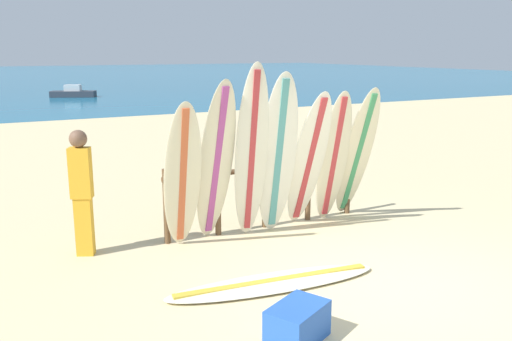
{
  "coord_description": "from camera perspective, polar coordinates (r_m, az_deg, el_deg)",
  "views": [
    {
      "loc": [
        -4.13,
        -4.43,
        2.71
      ],
      "look_at": [
        -0.28,
        2.97,
        0.85
      ],
      "focal_mm": 37.9,
      "sensor_mm": 36.0,
      "label": 1
    }
  ],
  "objects": [
    {
      "name": "beachgoer_standing",
      "position": [
        7.49,
        -17.93,
        -1.72
      ],
      "size": [
        0.32,
        0.28,
        1.71
      ],
      "color": "gold",
      "rests_on": "ground"
    },
    {
      "name": "surfboard_leaning_center_right",
      "position": [
        8.2,
        5.57,
        1.06
      ],
      "size": [
        0.58,
        0.9,
        2.16
      ],
      "color": "white",
      "rests_on": "ground"
    },
    {
      "name": "ocean_water",
      "position": [
        62.63,
        -24.01,
        9.05
      ],
      "size": [
        120.0,
        80.0,
        0.01
      ],
      "primitive_type": "cube",
      "color": "#196B93",
      "rests_on": "ground"
    },
    {
      "name": "cooler_box",
      "position": [
        5.33,
        4.41,
        -15.76
      ],
      "size": [
        0.72,
        0.63,
        0.36
      ],
      "primitive_type": "cube",
      "rotation": [
        0.0,
        0.0,
        0.46
      ],
      "color": "blue",
      "rests_on": "ground"
    },
    {
      "name": "surfboard_leaning_left",
      "position": [
        7.55,
        -4.26,
        0.86
      ],
      "size": [
        0.58,
        0.77,
        2.36
      ],
      "color": "beige",
      "rests_on": "ground"
    },
    {
      "name": "surfboard_leaning_far_right",
      "position": [
        8.74,
        10.62,
        1.73
      ],
      "size": [
        0.63,
        1.05,
        2.19
      ],
      "color": "beige",
      "rests_on": "ground"
    },
    {
      "name": "surfboard_leaning_center",
      "position": [
        7.86,
        2.32,
        1.65
      ],
      "size": [
        0.65,
        0.66,
        2.44
      ],
      "color": "white",
      "rests_on": "ground"
    },
    {
      "name": "surfboard_leaning_far_left",
      "position": [
        7.28,
        -7.77,
        -0.69
      ],
      "size": [
        0.6,
        0.79,
        2.1
      ],
      "color": "beige",
      "rests_on": "ground"
    },
    {
      "name": "small_boat_offshore",
      "position": [
        33.89,
        -18.73,
        7.78
      ],
      "size": [
        2.67,
        1.8,
        0.71
      ],
      "color": "#333842",
      "rests_on": "ocean_water"
    },
    {
      "name": "surfboard_rack",
      "position": [
        8.34,
        0.95,
        -1.56
      ],
      "size": [
        3.28,
        0.09,
        1.09
      ],
      "color": "brown",
      "rests_on": "ground"
    },
    {
      "name": "surfboard_leaning_right",
      "position": [
        8.5,
        8.18,
        1.34
      ],
      "size": [
        0.58,
        0.74,
        2.14
      ],
      "color": "beige",
      "rests_on": "ground"
    },
    {
      "name": "ground_plane",
      "position": [
        6.64,
        14.44,
        -11.92
      ],
      "size": [
        120.0,
        120.0,
        0.0
      ],
      "primitive_type": "plane",
      "color": "beige"
    },
    {
      "name": "surfboard_leaning_center_left",
      "position": [
        7.61,
        -0.49,
        1.82
      ],
      "size": [
        0.6,
        0.77,
        2.58
      ],
      "color": "silver",
      "rests_on": "ground"
    },
    {
      "name": "surfboard_lying_on_sand",
      "position": [
        6.5,
        1.91,
        -11.73
      ],
      "size": [
        2.68,
        0.86,
        0.08
      ],
      "color": "silver",
      "rests_on": "ground"
    }
  ]
}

